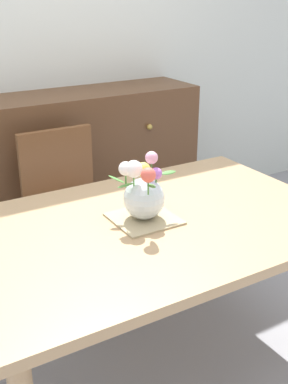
{
  "coord_description": "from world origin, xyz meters",
  "views": [
    {
      "loc": [
        -0.93,
        -1.49,
        1.6
      ],
      "look_at": [
        -0.02,
        0.03,
        0.86
      ],
      "focal_mm": 45.7,
      "sensor_mm": 36.0,
      "label": 1
    }
  ],
  "objects_px": {
    "flower_vase": "(143,193)",
    "chair_far": "(66,200)",
    "dining_table": "(151,241)",
    "dresser": "(93,166)"
  },
  "relations": [
    {
      "from": "dining_table",
      "to": "dresser",
      "type": "distance_m",
      "value": 1.39
    },
    {
      "from": "flower_vase",
      "to": "dining_table",
      "type": "bearing_deg",
      "value": -56.64
    },
    {
      "from": "dresser",
      "to": "flower_vase",
      "type": "height_order",
      "value": "flower_vase"
    },
    {
      "from": "dining_table",
      "to": "flower_vase",
      "type": "bearing_deg",
      "value": 123.36
    },
    {
      "from": "dresser",
      "to": "flower_vase",
      "type": "xyz_separation_m",
      "value": [
        -0.38,
        -1.3,
        0.36
      ]
    },
    {
      "from": "chair_far",
      "to": "flower_vase",
      "type": "xyz_separation_m",
      "value": [
        0.01,
        -0.81,
        0.34
      ]
    },
    {
      "from": "dining_table",
      "to": "chair_far",
      "type": "height_order",
      "value": "chair_far"
    },
    {
      "from": "chair_far",
      "to": "dresser",
      "type": "height_order",
      "value": "dresser"
    },
    {
      "from": "flower_vase",
      "to": "chair_far",
      "type": "bearing_deg",
      "value": 90.8
    },
    {
      "from": "dresser",
      "to": "flower_vase",
      "type": "distance_m",
      "value": 1.4
    }
  ]
}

